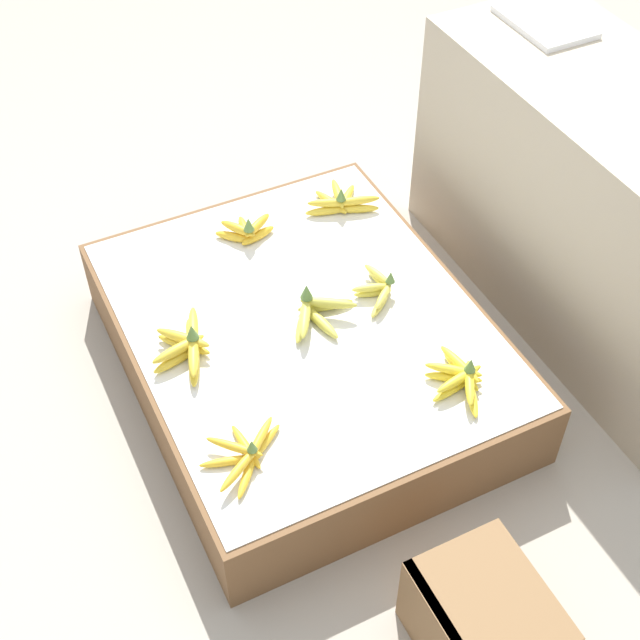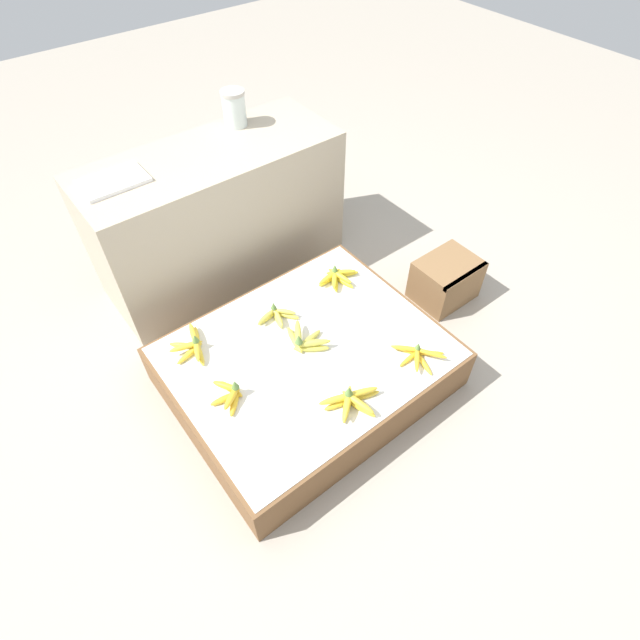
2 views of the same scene
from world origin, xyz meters
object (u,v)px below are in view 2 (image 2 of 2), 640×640
at_px(banana_bunch_front_midleft, 351,400).
at_px(banana_bunch_back_midright, 337,277).
at_px(wooden_crate, 445,280).
at_px(banana_bunch_back_left, 193,345).
at_px(banana_bunch_front_midright, 418,354).
at_px(banana_bunch_back_midleft, 277,316).
at_px(glass_jar, 234,108).
at_px(banana_bunch_middle_midleft, 305,341).
at_px(foam_tray_white, 113,181).
at_px(banana_bunch_middle_left, 230,394).

bearing_deg(banana_bunch_front_midleft, banana_bunch_back_midright, 55.29).
xyz_separation_m(wooden_crate, banana_bunch_back_left, (-1.35, 0.32, 0.14)).
distance_m(banana_bunch_back_left, banana_bunch_back_midright, 0.80).
bearing_deg(banana_bunch_front_midright, wooden_crate, 29.83).
distance_m(banana_bunch_front_midleft, banana_bunch_back_midleft, 0.58).
distance_m(wooden_crate, banana_bunch_front_midleft, 1.04).
bearing_deg(banana_bunch_back_midleft, banana_bunch_back_left, 168.06).
bearing_deg(glass_jar, banana_bunch_middle_midleft, -108.87).
bearing_deg(banana_bunch_middle_midleft, banana_bunch_front_midright, -45.79).
height_order(banana_bunch_middle_midleft, glass_jar, glass_jar).
height_order(banana_bunch_back_left, glass_jar, glass_jar).
bearing_deg(wooden_crate, foam_tray_white, 143.01).
distance_m(wooden_crate, banana_bunch_middle_midleft, 0.95).
bearing_deg(wooden_crate, banana_bunch_back_midright, 153.86).
distance_m(wooden_crate, glass_jar, 1.43).
bearing_deg(banana_bunch_front_midright, glass_jar, 89.70).
xyz_separation_m(wooden_crate, banana_bunch_middle_midleft, (-0.93, 0.03, 0.14)).
bearing_deg(glass_jar, foam_tray_white, -170.60).
relative_size(wooden_crate, banana_bunch_back_midleft, 1.68).
height_order(wooden_crate, banana_bunch_middle_left, banana_bunch_middle_left).
relative_size(banana_bunch_middle_midleft, banana_bunch_back_left, 0.95).
relative_size(banana_bunch_middle_midleft, banana_bunch_back_midright, 0.96).
bearing_deg(banana_bunch_back_midleft, banana_bunch_front_midleft, -92.66).
distance_m(banana_bunch_middle_midleft, banana_bunch_back_midright, 0.45).
distance_m(banana_bunch_back_midright, foam_tray_white, 1.13).
bearing_deg(banana_bunch_middle_left, banana_bunch_front_midleft, -41.69).
height_order(wooden_crate, banana_bunch_back_midright, banana_bunch_back_midright).
distance_m(banana_bunch_middle_midleft, glass_jar, 1.26).
relative_size(banana_bunch_front_midleft, banana_bunch_back_left, 1.07).
bearing_deg(banana_bunch_back_midleft, glass_jar, 66.36).
height_order(banana_bunch_middle_left, foam_tray_white, foam_tray_white).
distance_m(banana_bunch_front_midleft, banana_bunch_front_midright, 0.39).
relative_size(banana_bunch_middle_midleft, glass_jar, 1.29).
xyz_separation_m(wooden_crate, banana_bunch_front_midleft, (-0.97, -0.34, 0.14)).
bearing_deg(banana_bunch_middle_midleft, foam_tray_white, 110.70).
bearing_deg(banana_bunch_middle_left, wooden_crate, 0.17).
distance_m(banana_bunch_front_midright, foam_tray_white, 1.57).
relative_size(wooden_crate, banana_bunch_middle_left, 1.70).
xyz_separation_m(banana_bunch_front_midleft, banana_bunch_back_midright, (0.42, 0.61, -0.00)).
bearing_deg(foam_tray_white, banana_bunch_back_midright, -43.50).
height_order(banana_bunch_back_midright, foam_tray_white, foam_tray_white).
distance_m(banana_bunch_front_midleft, banana_bunch_middle_left, 0.50).
relative_size(wooden_crate, banana_bunch_middle_midleft, 1.42).
relative_size(wooden_crate, banana_bunch_back_left, 1.34).
bearing_deg(wooden_crate, banana_bunch_back_midleft, 165.83).
bearing_deg(wooden_crate, glass_jar, 117.71).
bearing_deg(banana_bunch_back_midleft, banana_bunch_back_midright, 4.56).
bearing_deg(banana_bunch_front_midright, banana_bunch_back_midleft, 122.60).
xyz_separation_m(banana_bunch_middle_left, banana_bunch_back_left, (0.00, 0.33, -0.00)).
height_order(banana_bunch_front_midleft, banana_bunch_back_left, banana_bunch_front_midleft).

